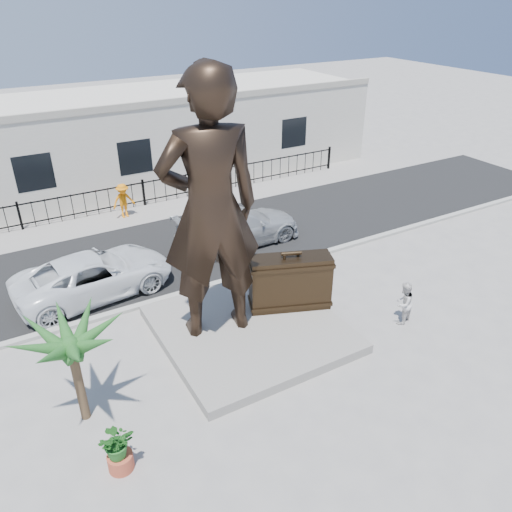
{
  "coord_description": "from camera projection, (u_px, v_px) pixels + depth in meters",
  "views": [
    {
      "loc": [
        -6.43,
        -9.23,
        9.32
      ],
      "look_at": [
        0.0,
        2.0,
        2.3
      ],
      "focal_mm": 35.0,
      "sensor_mm": 36.0,
      "label": 1
    }
  ],
  "objects": [
    {
      "name": "ground",
      "position": [
        291.0,
        355.0,
        14.3
      ],
      "size": [
        100.0,
        100.0,
        0.0
      ],
      "primitive_type": "plane",
      "color": "#9E9991",
      "rests_on": "ground"
    },
    {
      "name": "planter",
      "position": [
        121.0,
        461.0,
        10.87
      ],
      "size": [
        0.56,
        0.56,
        0.4
      ],
      "primitive_type": "cylinder",
      "color": "#BB4B31",
      "rests_on": "ground"
    },
    {
      "name": "shrub",
      "position": [
        117.0,
        441.0,
        10.57
      ],
      "size": [
        0.85,
        0.76,
        0.84
      ],
      "primitive_type": "imported",
      "rotation": [
        0.0,
        0.0,
        -0.16
      ],
      "color": "#236621",
      "rests_on": "planter"
    },
    {
      "name": "car_white",
      "position": [
        94.0,
        275.0,
        16.81
      ],
      "size": [
        5.51,
        3.0,
        1.46
      ],
      "primitive_type": "imported",
      "rotation": [
        0.0,
        0.0,
        1.68
      ],
      "color": "white",
      "rests_on": "street"
    },
    {
      "name": "worker",
      "position": [
        124.0,
        201.0,
        22.45
      ],
      "size": [
        1.09,
        0.71,
        1.58
      ],
      "primitive_type": "imported",
      "rotation": [
        0.0,
        0.0,
        0.12
      ],
      "color": "orange",
      "rests_on": "far_sidewalk"
    },
    {
      "name": "car_silver",
      "position": [
        239.0,
        226.0,
        20.17
      ],
      "size": [
        5.25,
        2.25,
        1.51
      ],
      "primitive_type": "imported",
      "rotation": [
        0.0,
        0.0,
        1.6
      ],
      "color": "#A6A9AB",
      "rests_on": "street"
    },
    {
      "name": "street",
      "position": [
        183.0,
        245.0,
        20.4
      ],
      "size": [
        40.0,
        7.0,
        0.01
      ],
      "primitive_type": "cube",
      "color": "black",
      "rests_on": "ground"
    },
    {
      "name": "building",
      "position": [
        115.0,
        140.0,
        26.22
      ],
      "size": [
        28.0,
        7.0,
        4.4
      ],
      "primitive_type": "cube",
      "color": "silver",
      "rests_on": "ground"
    },
    {
      "name": "plinth",
      "position": [
        250.0,
        329.0,
        15.15
      ],
      "size": [
        5.2,
        5.2,
        0.3
      ],
      "primitive_type": "cube",
      "color": "gray",
      "rests_on": "ground"
    },
    {
      "name": "statue",
      "position": [
        210.0,
        210.0,
        13.22
      ],
      "size": [
        3.03,
        2.25,
        7.59
      ],
      "primitive_type": "imported",
      "rotation": [
        0.0,
        0.0,
        2.98
      ],
      "color": "black",
      "rests_on": "plinth"
    },
    {
      "name": "far_sidewalk",
      "position": [
        151.0,
        211.0,
        23.45
      ],
      "size": [
        40.0,
        2.5,
        0.02
      ],
      "primitive_type": "cube",
      "color": "#9E9991",
      "rests_on": "ground"
    },
    {
      "name": "curb",
      "position": [
        221.0,
        282.0,
        17.7
      ],
      "size": [
        40.0,
        0.25,
        0.12
      ],
      "primitive_type": "cube",
      "color": "#A5A399",
      "rests_on": "ground"
    },
    {
      "name": "tourist",
      "position": [
        404.0,
        303.0,
        15.39
      ],
      "size": [
        0.81,
        0.72,
        1.41
      ],
      "primitive_type": "imported",
      "rotation": [
        0.0,
        0.0,
        3.45
      ],
      "color": "silver",
      "rests_on": "ground"
    },
    {
      "name": "palm_tree",
      "position": [
        86.0,
        417.0,
        12.26
      ],
      "size": [
        1.8,
        1.8,
        3.2
      ],
      "primitive_type": null,
      "color": "#21551F",
      "rests_on": "ground"
    },
    {
      "name": "fence",
      "position": [
        144.0,
        194.0,
        23.77
      ],
      "size": [
        22.0,
        0.1,
        1.2
      ],
      "primitive_type": "cube",
      "color": "black",
      "rests_on": "ground"
    },
    {
      "name": "suitcase",
      "position": [
        290.0,
        282.0,
        15.56
      ],
      "size": [
        2.63,
        1.64,
        1.77
      ],
      "primitive_type": "cube",
      "rotation": [
        0.0,
        0.0,
        -0.37
      ],
      "color": "black",
      "rests_on": "plinth"
    }
  ]
}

